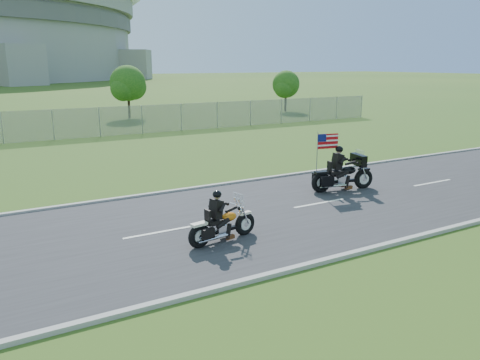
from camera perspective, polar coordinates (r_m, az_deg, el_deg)
ground at (r=14.87m, az=-2.50°, el=-5.20°), size 420.00×420.00×0.00m
road at (r=14.86m, az=-2.50°, el=-5.13°), size 120.00×8.00×0.04m
curb_north at (r=18.40m, az=-8.24°, el=-1.38°), size 120.00×0.18×0.12m
curb_south at (r=11.64m, az=6.76°, el=-10.67°), size 120.00×0.18×0.12m
fence at (r=32.79m, az=-27.03°, el=5.70°), size 60.00×0.03×2.00m
tree_fence_near at (r=44.37m, az=-13.48°, el=11.19°), size 3.52×3.28×4.75m
tree_fence_far at (r=49.55m, az=5.63°, el=11.38°), size 3.08×2.87×4.20m
motorcycle_lead at (r=13.14m, az=-2.24°, el=-5.57°), size 2.28×0.79×1.54m
motorcycle_follow at (r=18.76m, az=12.40°, el=0.53°), size 2.69×1.08×2.26m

